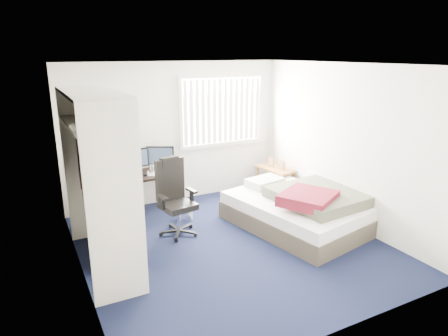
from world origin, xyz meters
name	(u,v)px	position (x,y,z in m)	size (l,w,h in m)	color
ground	(231,245)	(0.00, 0.00, 0.00)	(4.20, 4.20, 0.00)	black
room_shell	(232,141)	(0.00, 0.00, 1.51)	(4.20, 4.20, 4.20)	silver
window_assembly	(222,111)	(0.90, 2.04, 1.60)	(1.72, 0.09, 1.32)	white
closet	(100,164)	(-1.67, 0.27, 1.35)	(0.64, 1.84, 2.22)	beige
desk	(135,173)	(-0.88, 1.76, 0.73)	(1.43, 0.72, 1.15)	black
office_chair	(175,205)	(-0.55, 0.75, 0.45)	(0.63, 0.63, 1.16)	black
footstool	(185,209)	(-0.23, 1.18, 0.17)	(0.30, 0.26, 0.22)	white
nightstand	(275,171)	(1.75, 1.49, 0.46)	(0.50, 0.82, 0.71)	brown
bed	(300,209)	(1.27, 0.07, 0.29)	(1.92, 2.34, 0.68)	#3E372D
pine_box	(111,256)	(-1.65, 0.21, 0.13)	(0.36, 0.27, 0.27)	tan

